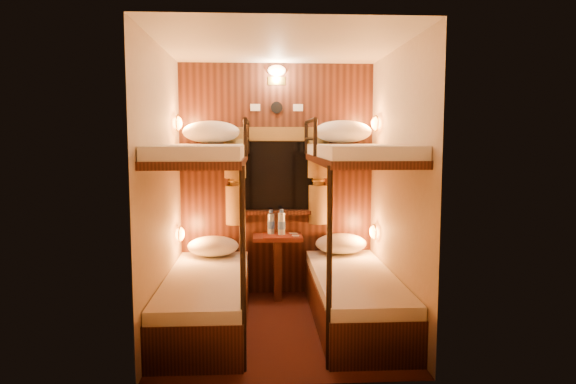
{
  "coord_description": "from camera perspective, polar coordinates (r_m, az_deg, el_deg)",
  "views": [
    {
      "loc": [
        -0.19,
        -4.31,
        1.63
      ],
      "look_at": [
        0.07,
        0.15,
        1.17
      ],
      "focal_mm": 32.0,
      "sensor_mm": 36.0,
      "label": 1
    }
  ],
  "objects": [
    {
      "name": "pillow_lower_left",
      "position": [
        5.23,
        -8.32,
        -5.98
      ],
      "size": [
        0.51,
        0.37,
        0.2
      ],
      "primitive_type": "ellipsoid",
      "color": "white",
      "rests_on": "bunk_left"
    },
    {
      "name": "bunk_right",
      "position": [
        4.58,
        7.39,
        -7.65
      ],
      "size": [
        0.72,
        1.9,
        1.82
      ],
      "color": "black",
      "rests_on": "floor"
    },
    {
      "name": "pillow_lower_right",
      "position": [
        5.31,
        5.9,
        -5.72
      ],
      "size": [
        0.53,
        0.38,
        0.21
      ],
      "primitive_type": "ellipsoid",
      "color": "white",
      "rests_on": "bunk_right"
    },
    {
      "name": "reading_lamps",
      "position": [
        5.03,
        -1.12,
        1.47
      ],
      "size": [
        2.0,
        0.2,
        1.25
      ],
      "color": "orange",
      "rests_on": "wall_left"
    },
    {
      "name": "wall_left",
      "position": [
        4.4,
        -13.89,
        0.14
      ],
      "size": [
        0.0,
        2.4,
        2.4
      ],
      "primitive_type": "plane",
      "rotation": [
        1.57,
        0.0,
        1.57
      ],
      "color": "#C6B293",
      "rests_on": "floor"
    },
    {
      "name": "curtains",
      "position": [
        5.29,
        -1.23,
        1.96
      ],
      "size": [
        1.1,
        0.22,
        1.0
      ],
      "color": "olive",
      "rests_on": "back_panel"
    },
    {
      "name": "back_panel",
      "position": [
        5.36,
        -1.26,
        1.33
      ],
      "size": [
        2.0,
        0.03,
        2.4
      ],
      "primitive_type": "cube",
      "color": "black",
      "rests_on": "floor"
    },
    {
      "name": "pillow_upper_right",
      "position": [
        5.16,
        6.11,
        6.68
      ],
      "size": [
        0.58,
        0.41,
        0.23
      ],
      "primitive_type": "ellipsoid",
      "color": "white",
      "rests_on": "bunk_right"
    },
    {
      "name": "window",
      "position": [
        5.33,
        -1.24,
        1.09
      ],
      "size": [
        1.0,
        0.12,
        0.79
      ],
      "color": "black",
      "rests_on": "back_panel"
    },
    {
      "name": "sachet_b",
      "position": [
        5.34,
        0.58,
        -4.62
      ],
      "size": [
        0.09,
        0.08,
        0.01
      ],
      "primitive_type": "cube",
      "rotation": [
        0.0,
        0.0,
        0.19
      ],
      "color": "silver",
      "rests_on": "table"
    },
    {
      "name": "ceiling",
      "position": [
        4.38,
        -0.8,
        16.05
      ],
      "size": [
        2.1,
        2.1,
        0.0
      ],
      "primitive_type": "plane",
      "rotation": [
        3.14,
        0.0,
        0.0
      ],
      "color": "silver",
      "rests_on": "wall_back"
    },
    {
      "name": "back_fixtures",
      "position": [
        5.34,
        -1.27,
        12.54
      ],
      "size": [
        0.54,
        0.09,
        0.48
      ],
      "color": "black",
      "rests_on": "back_panel"
    },
    {
      "name": "wall_back",
      "position": [
        5.38,
        -1.26,
        1.34
      ],
      "size": [
        2.4,
        0.0,
        2.4
      ],
      "primitive_type": "plane",
      "rotation": [
        1.57,
        0.0,
        0.0
      ],
      "color": "#C6B293",
      "rests_on": "floor"
    },
    {
      "name": "bunk_left",
      "position": [
        4.53,
        -9.1,
        -7.84
      ],
      "size": [
        0.72,
        1.9,
        1.82
      ],
      "color": "black",
      "rests_on": "floor"
    },
    {
      "name": "bottle_right",
      "position": [
        5.25,
        -0.72,
        -3.57
      ],
      "size": [
        0.08,
        0.08,
        0.27
      ],
      "rotation": [
        0.0,
        0.0,
        -0.19
      ],
      "color": "#99BFE5",
      "rests_on": "table"
    },
    {
      "name": "pillow_upper_left",
      "position": [
        5.09,
        -8.54,
        6.61
      ],
      "size": [
        0.56,
        0.4,
        0.22
      ],
      "primitive_type": "ellipsoid",
      "color": "white",
      "rests_on": "bunk_left"
    },
    {
      "name": "wall_front",
      "position": [
        3.29,
        0.01,
        -1.6
      ],
      "size": [
        2.4,
        0.0,
        2.4
      ],
      "primitive_type": "plane",
      "rotation": [
        -1.57,
        0.0,
        0.0
      ],
      "color": "#C6B293",
      "rests_on": "floor"
    },
    {
      "name": "wall_right",
      "position": [
        4.49,
        12.09,
        0.29
      ],
      "size": [
        0.0,
        2.4,
        2.4
      ],
      "primitive_type": "plane",
      "rotation": [
        1.57,
        0.0,
        -1.57
      ],
      "color": "#C6B293",
      "rests_on": "floor"
    },
    {
      "name": "bottle_left",
      "position": [
        5.3,
        -1.9,
        -3.54
      ],
      "size": [
        0.07,
        0.07,
        0.25
      ],
      "rotation": [
        0.0,
        0.0,
        0.15
      ],
      "color": "#99BFE5",
      "rests_on": "table"
    },
    {
      "name": "table",
      "position": [
        5.3,
        -1.17,
        -7.33
      ],
      "size": [
        0.5,
        0.34,
        0.66
      ],
      "color": "#5A2614",
      "rests_on": "floor"
    },
    {
      "name": "sachet_a",
      "position": [
        5.21,
        0.83,
        -4.88
      ],
      "size": [
        0.08,
        0.07,
        0.01
      ],
      "primitive_type": "cube",
      "rotation": [
        0.0,
        0.0,
        -0.2
      ],
      "color": "silver",
      "rests_on": "table"
    },
    {
      "name": "floor",
      "position": [
        4.61,
        -0.76,
        -14.79
      ],
      "size": [
        2.1,
        2.1,
        0.0
      ],
      "primitive_type": "plane",
      "color": "#3D1610",
      "rests_on": "ground"
    }
  ]
}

